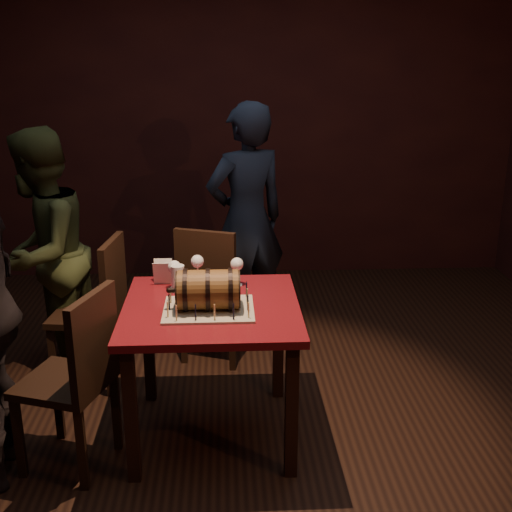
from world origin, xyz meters
name	(u,v)px	position (x,y,z in m)	size (l,w,h in m)	color
room_shell	(240,174)	(0.00, 0.00, 1.40)	(5.04, 5.04, 2.80)	black
pub_table	(212,325)	(-0.16, -0.14, 0.64)	(0.90, 0.90, 0.75)	#510D14
cake_board	(209,309)	(-0.17, -0.20, 0.76)	(0.45, 0.35, 0.01)	#A09781
barrel_cake	(208,290)	(-0.17, -0.20, 0.86)	(0.37, 0.21, 0.21)	brown
birthday_candles	(209,301)	(-0.17, -0.20, 0.80)	(0.40, 0.30, 0.09)	#F9E095
wine_glass_left	(174,268)	(-0.36, 0.11, 0.87)	(0.07, 0.07, 0.16)	silver
wine_glass_mid	(197,263)	(-0.24, 0.20, 0.87)	(0.07, 0.07, 0.16)	silver
wine_glass_right	(237,265)	(-0.02, 0.14, 0.87)	(0.07, 0.07, 0.16)	silver
pint_of_ale	(178,279)	(-0.34, 0.06, 0.82)	(0.07, 0.07, 0.15)	silver
menu_card	(163,272)	(-0.43, 0.20, 0.81)	(0.10, 0.05, 0.13)	white
chair_back	(211,287)	(-0.17, 0.72, 0.52)	(0.51, 0.51, 0.93)	black
chair_left_rear	(99,304)	(-0.85, 0.47, 0.52)	(0.45, 0.45, 0.93)	black
chair_left_front	(78,371)	(-0.80, -0.39, 0.52)	(0.51, 0.51, 0.93)	black
person_back	(246,220)	(0.07, 1.23, 0.83)	(0.61, 0.40, 1.67)	#171F2F
person_left_rear	(42,254)	(-1.22, 0.67, 0.78)	(0.76, 0.59, 1.56)	#374020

